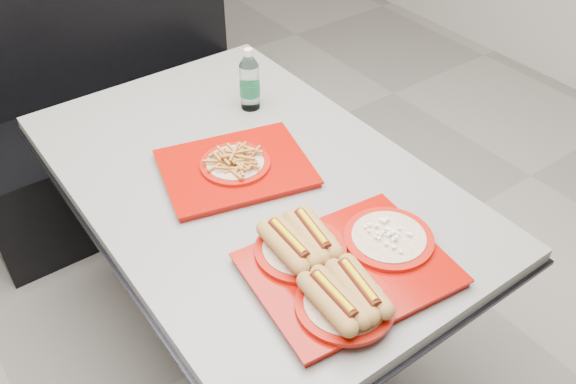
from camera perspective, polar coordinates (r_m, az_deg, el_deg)
ground at (r=2.30m, az=-2.85°, el=-13.21°), size 6.00×6.00×0.00m
diner_table at (r=1.87m, az=-3.42°, el=-2.39°), size 0.92×1.42×0.75m
booth_bench at (r=2.78m, az=-15.87°, el=7.23°), size 1.30×0.57×1.35m
tray_near at (r=1.45m, az=5.02°, el=-6.83°), size 0.50×0.43×0.10m
tray_far at (r=1.76m, az=-4.96°, el=2.50°), size 0.48×0.42×0.08m
water_bottle at (r=2.01m, az=-3.62°, el=10.15°), size 0.07×0.07×0.21m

